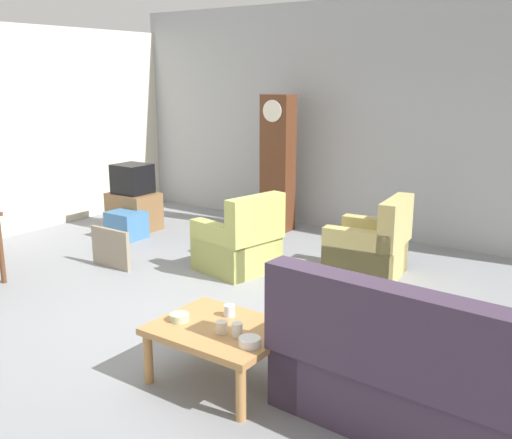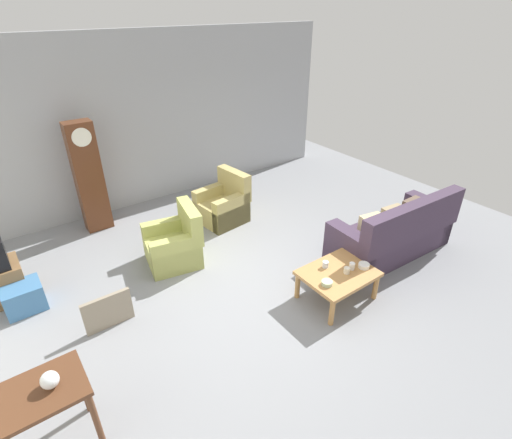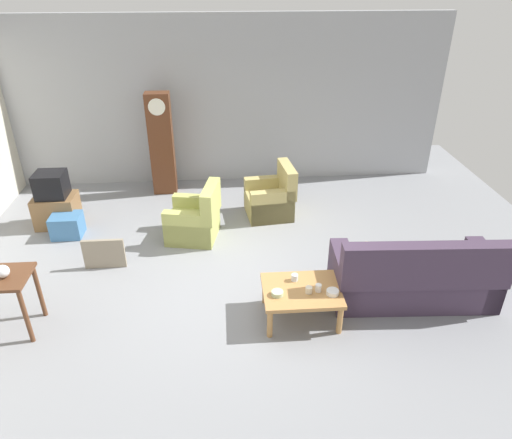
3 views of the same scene
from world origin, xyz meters
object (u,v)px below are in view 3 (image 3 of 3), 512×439
armchair_olive_near (195,220)px  coffee_table_wood (301,293)px  tv_crt (51,185)px  cup_cream_tall (309,290)px  storage_box_blue (67,225)px  armchair_olive_far (272,199)px  couch_floral (414,277)px  bowl_white_stacked (333,292)px  cup_white_porcelain (318,288)px  bowl_shallow_green (277,293)px  cup_blue_rimmed (295,277)px  grandfather_clock (162,144)px  glass_dome_cloche (3,271)px  tv_stand_cabinet (57,210)px  framed_picture_leaning (104,254)px

armchair_olive_near → coffee_table_wood: armchair_olive_near is taller
coffee_table_wood → tv_crt: (-3.76, 2.68, 0.38)m
armchair_olive_near → cup_cream_tall: (1.47, -2.17, 0.17)m
storage_box_blue → armchair_olive_far: bearing=8.0°
couch_floral → bowl_white_stacked: bearing=-162.6°
couch_floral → armchair_olive_far: bearing=122.4°
coffee_table_wood → cup_cream_tall: bearing=-46.9°
storage_box_blue → cup_white_porcelain: bearing=-32.4°
bowl_shallow_green → cup_blue_rimmed: bearing=48.2°
tv_crt → armchair_olive_near: bearing=-14.1°
couch_floral → cup_white_porcelain: (-1.33, -0.29, 0.13)m
armchair_olive_far → cup_cream_tall: size_ratio=10.92×
grandfather_clock → glass_dome_cloche: grandfather_clock is taller
tv_crt → cup_white_porcelain: 4.81m
glass_dome_cloche → cup_white_porcelain: size_ratio=1.56×
couch_floral → cup_cream_tall: 1.49m
tv_stand_cabinet → tv_crt: 0.48m
tv_stand_cabinet → storage_box_blue: 0.47m
tv_crt → bowl_white_stacked: size_ratio=3.18×
cup_white_porcelain → glass_dome_cloche: bearing=178.7°
glass_dome_cloche → couch_floral: bearing=2.4°
cup_cream_tall → bowl_shallow_green: 0.39m
cup_blue_rimmed → armchair_olive_far: bearing=90.5°
tv_crt → glass_dome_cloche: tv_crt is taller
grandfather_clock → bowl_shallow_green: (1.74, -3.98, -0.51)m
bowl_white_stacked → armchair_olive_near: bearing=128.2°
coffee_table_wood → couch_floral: bearing=8.8°
armchair_olive_far → bowl_white_stacked: 2.94m
grandfather_clock → storage_box_blue: grandfather_clock is taller
framed_picture_leaning → cup_blue_rimmed: 2.87m
grandfather_clock → cup_white_porcelain: size_ratio=19.96×
armchair_olive_far → cup_blue_rimmed: (0.02, -2.59, 0.17)m
grandfather_clock → bowl_shallow_green: grandfather_clock is taller
tv_stand_cabinet → glass_dome_cloche: glass_dome_cloche is taller
coffee_table_wood → tv_crt: bearing=144.5°
tv_stand_cabinet → grandfather_clock: bearing=35.3°
armchair_olive_near → bowl_shallow_green: 2.44m
armchair_olive_far → storage_box_blue: size_ratio=1.94×
storage_box_blue → framed_picture_leaning: bearing=-50.7°
tv_crt → storage_box_blue: size_ratio=1.01×
couch_floral → bowl_white_stacked: size_ratio=14.18×
armchair_olive_far → framed_picture_leaning: bearing=-150.7°
tv_crt → cup_cream_tall: 4.73m
armchair_olive_far → grandfather_clock: bearing=150.5°
armchair_olive_near → cup_white_porcelain: 2.67m
cup_cream_tall → tv_stand_cabinet: bearing=144.2°
cup_blue_rimmed → framed_picture_leaning: bearing=156.9°
cup_white_porcelain → cup_cream_tall: bearing=-170.1°
couch_floral → tv_crt: (-5.28, 2.44, 0.39)m
cup_white_porcelain → cup_blue_rimmed: (-0.26, 0.24, -0.00)m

